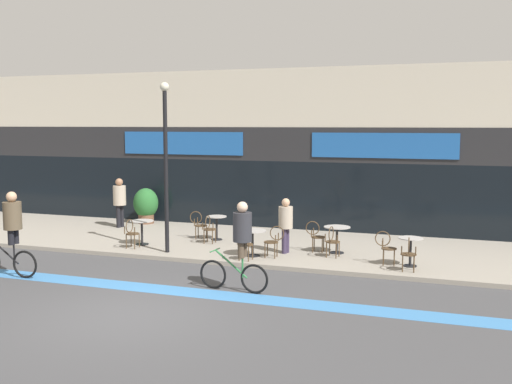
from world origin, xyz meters
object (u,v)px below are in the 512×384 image
at_px(cafe_chair_2_near, 245,242).
at_px(cyclist_1, 11,228).
at_px(cafe_chair_0_near, 131,232).
at_px(planter_pot, 146,205).
at_px(cafe_chair_4_side, 386,245).
at_px(pedestrian_far_end, 286,221).
at_px(cafe_chair_1_side, 199,223).
at_px(bistro_table_4, 411,246).
at_px(lamp_post, 166,155).
at_px(bistro_table_1, 217,223).
at_px(bistro_table_2, 253,237).
at_px(cafe_chair_3_near, 332,239).
at_px(cyclist_0, 240,240).
at_px(cafe_chair_3_side, 316,234).
at_px(bistro_table_0, 142,227).
at_px(cafe_chair_2_side, 274,239).
at_px(cafe_chair_4_near, 409,252).
at_px(bistro_table_3, 337,234).
at_px(pedestrian_near_end, 120,198).
at_px(cafe_chair_1_near, 209,227).

xyz_separation_m(cafe_chair_2_near, cyclist_1, (-5.07, -3.13, 0.62)).
distance_m(cafe_chair_0_near, planter_pot, 4.60).
xyz_separation_m(cafe_chair_4_side, pedestrian_far_end, (-2.93, 0.50, 0.43)).
bearing_deg(cafe_chair_0_near, cafe_chair_1_side, -31.95).
distance_m(bistro_table_4, lamp_post, 7.23).
relative_size(bistro_table_1, bistro_table_2, 1.00).
bearing_deg(cafe_chair_3_near, cafe_chair_1_side, 80.36).
xyz_separation_m(planter_pot, cyclist_0, (6.45, -7.08, 0.39)).
height_order(cafe_chair_1_side, cafe_chair_3_near, same).
relative_size(cafe_chair_3_side, cyclist_1, 0.41).
bearing_deg(cafe_chair_1_side, cafe_chair_4_side, -22.87).
distance_m(lamp_post, cyclist_0, 4.67).
height_order(bistro_table_0, planter_pot, planter_pot).
bearing_deg(cafe_chair_0_near, cafe_chair_2_side, -87.41).
relative_size(bistro_table_4, cafe_chair_2_side, 0.85).
xyz_separation_m(bistro_table_4, cafe_chair_0_near, (-8.09, -0.43, -0.02)).
height_order(cafe_chair_4_near, cyclist_0, cyclist_0).
relative_size(cafe_chair_2_side, cyclist_1, 0.41).
bearing_deg(bistro_table_0, pedestrian_far_end, 3.71).
bearing_deg(cafe_chair_2_near, cafe_chair_3_near, -57.98).
bearing_deg(cafe_chair_0_near, bistro_table_2, -86.98).
relative_size(bistro_table_2, planter_pot, 0.59).
bearing_deg(cafe_chair_3_near, lamp_post, 106.56).
xyz_separation_m(bistro_table_3, pedestrian_near_end, (-8.29, 1.74, 0.49)).
distance_m(cafe_chair_1_near, cafe_chair_2_near, 2.63).
xyz_separation_m(pedestrian_near_end, pedestrian_far_end, (6.88, -2.21, -0.10)).
bearing_deg(bistro_table_3, cafe_chair_4_side, -32.48).
height_order(bistro_table_4, cafe_chair_3_near, cafe_chair_3_near).
height_order(pedestrian_near_end, pedestrian_far_end, pedestrian_near_end).
bearing_deg(cafe_chair_0_near, cafe_chair_3_side, -75.96).
xyz_separation_m(cafe_chair_4_near, cyclist_1, (-9.41, -3.33, 0.62)).
bearing_deg(bistro_table_4, cafe_chair_0_near, -176.96).
bearing_deg(cyclist_1, pedestrian_near_end, -83.39).
relative_size(cafe_chair_2_side, lamp_post, 0.18).
distance_m(bistro_table_2, cyclist_0, 3.27).
bearing_deg(bistro_table_0, cafe_chair_2_side, -5.01).
height_order(cafe_chair_0_near, cyclist_1, cyclist_1).
distance_m(cafe_chair_2_side, cyclist_0, 3.18).
distance_m(bistro_table_0, cafe_chair_1_side, 1.92).
relative_size(cafe_chair_2_near, cafe_chair_2_side, 1.00).
xyz_separation_m(cafe_chair_4_near, cyclist_0, (-3.53, -2.69, 0.58)).
bearing_deg(planter_pot, cyclist_1, -85.78).
relative_size(cafe_chair_3_near, cyclist_1, 0.41).
distance_m(bistro_table_0, cafe_chair_4_near, 8.14).
distance_m(cafe_chair_2_near, cafe_chair_4_side, 3.79).
bearing_deg(cyclist_1, cafe_chair_1_near, -124.94).
bearing_deg(cafe_chair_4_side, cafe_chair_2_side, 177.89).
relative_size(planter_pot, lamp_post, 0.27).
bearing_deg(lamp_post, cyclist_1, -126.91).
relative_size(cafe_chair_1_near, pedestrian_far_end, 0.56).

